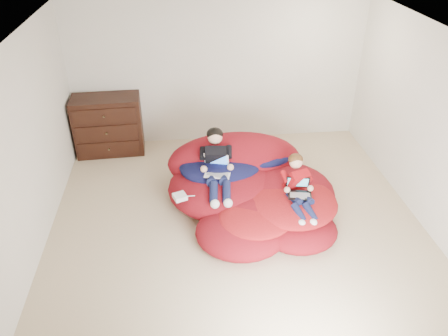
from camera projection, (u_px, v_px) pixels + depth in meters
room_shell at (237, 210)px, 5.86m from camera, size 5.10×5.10×2.77m
dresser at (109, 125)px, 7.40m from camera, size 1.14×0.64×1.00m
beanbag_pile at (250, 188)px, 6.20m from camera, size 2.38×2.31×0.93m
cream_pillow at (218, 144)px, 6.59m from camera, size 0.48×0.30×0.30m
older_boy at (217, 162)px, 6.02m from camera, size 0.34×1.05×0.71m
younger_boy at (298, 184)px, 5.70m from camera, size 0.35×0.90×0.60m
laptop_white at (217, 168)px, 6.00m from camera, size 0.40×0.42×0.24m
laptop_black at (299, 189)px, 5.69m from camera, size 0.34×0.35×0.22m
power_adapter at (180, 197)px, 5.77m from camera, size 0.21×0.21×0.06m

